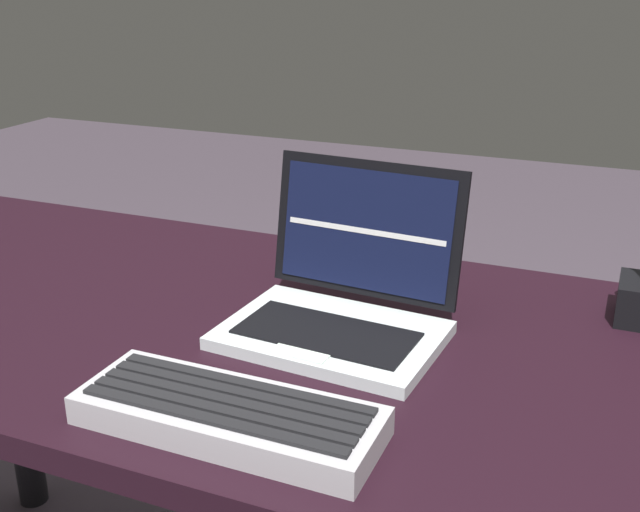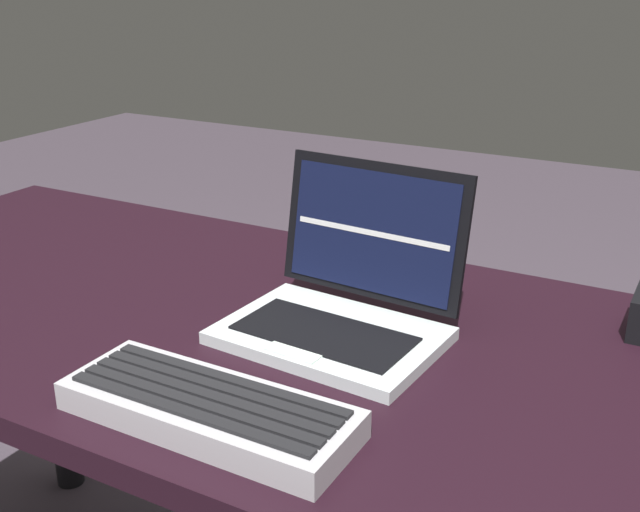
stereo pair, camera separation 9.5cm
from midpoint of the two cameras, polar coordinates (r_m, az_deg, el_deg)
The scene contains 3 objects.
desk at distance 1.03m, azimuth -2.12°, elevation -10.45°, with size 1.78×0.66×0.70m.
laptop_front at distance 0.98m, azimuth -1.10°, elevation -3.38°, with size 0.28×0.24×0.21m.
external_keyboard at distance 0.81m, azimuth -10.17°, elevation -11.53°, with size 0.32×0.12×0.04m.
Camera 1 is at (0.33, -0.82, 1.15)m, focal length 43.41 mm.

